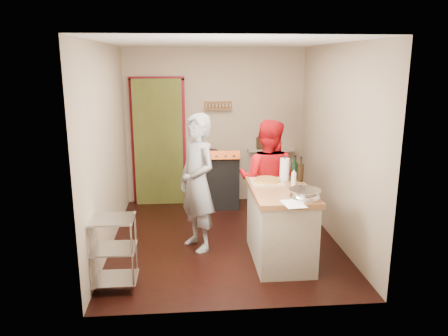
{
  "coord_description": "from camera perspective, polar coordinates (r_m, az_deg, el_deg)",
  "views": [
    {
      "loc": [
        -0.48,
        -5.55,
        2.38
      ],
      "look_at": [
        0.0,
        0.0,
        1.01
      ],
      "focal_mm": 35.0,
      "sensor_mm": 36.0,
      "label": 1
    }
  ],
  "objects": [
    {
      "name": "ceiling",
      "position": [
        5.58,
        -0.01,
        16.21
      ],
      "size": [
        3.0,
        3.5,
        0.02
      ],
      "primitive_type": "cube",
      "color": "white",
      "rests_on": "back_wall"
    },
    {
      "name": "person_red",
      "position": [
        5.88,
        5.66,
        -1.61
      ],
      "size": [
        0.97,
        0.88,
        1.64
      ],
      "primitive_type": "imported",
      "rotation": [
        0.0,
        0.0,
        2.75
      ],
      "color": "red",
      "rests_on": "ground"
    },
    {
      "name": "floor",
      "position": [
        6.06,
        -0.01,
        -9.27
      ],
      "size": [
        3.5,
        3.5,
        0.0
      ],
      "primitive_type": "plane",
      "color": "black",
      "rests_on": "ground"
    },
    {
      "name": "left_wall",
      "position": [
        5.75,
        -15.09,
        2.54
      ],
      "size": [
        0.04,
        3.5,
        2.6
      ],
      "primitive_type": "cube",
      "color": "gray",
      "rests_on": "ground"
    },
    {
      "name": "person_stripe",
      "position": [
        5.53,
        -3.5,
        -1.95
      ],
      "size": [
        0.69,
        0.77,
        1.76
      ],
      "primitive_type": "imported",
      "rotation": [
        0.0,
        0.0,
        -1.04
      ],
      "color": "#B5B6BB",
      "rests_on": "ground"
    },
    {
      "name": "back_wall",
      "position": [
        7.44,
        -6.12,
        4.12
      ],
      "size": [
        3.0,
        0.44,
        2.6
      ],
      "color": "gray",
      "rests_on": "ground"
    },
    {
      "name": "right_wall",
      "position": [
        5.99,
        14.45,
        3.03
      ],
      "size": [
        0.04,
        3.5,
        2.6
      ],
      "primitive_type": "cube",
      "color": "gray",
      "rests_on": "ground"
    },
    {
      "name": "wire_shelving",
      "position": [
        4.84,
        -14.28,
        -10.29
      ],
      "size": [
        0.48,
        0.4,
        0.8
      ],
      "color": "silver",
      "rests_on": "ground"
    },
    {
      "name": "stove",
      "position": [
        7.26,
        -0.59,
        -1.57
      ],
      "size": [
        0.6,
        0.63,
        1.0
      ],
      "color": "black",
      "rests_on": "ground"
    },
    {
      "name": "island",
      "position": [
        5.36,
        7.4,
        -7.06
      ],
      "size": [
        0.71,
        1.32,
        1.21
      ],
      "color": "beige",
      "rests_on": "ground"
    }
  ]
}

